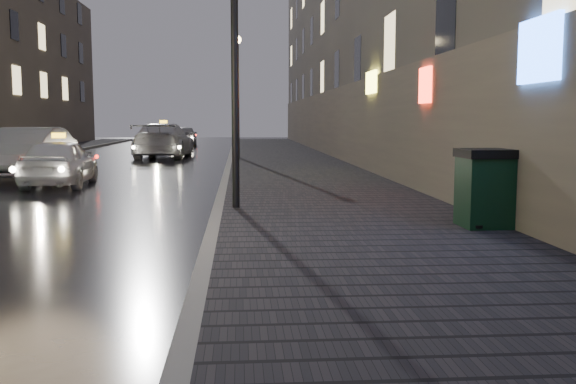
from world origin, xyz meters
name	(u,v)px	position (x,y,z in m)	size (l,w,h in m)	color
ground	(44,307)	(0.00, 0.00, 0.00)	(120.00, 120.00, 0.00)	black
sidewalk	(286,161)	(3.90, 21.00, 0.07)	(4.60, 58.00, 0.15)	black
curb	(230,161)	(1.50, 21.00, 0.07)	(0.20, 58.00, 0.15)	slate
curb_far	(14,162)	(-7.40, 21.00, 0.07)	(0.20, 58.00, 0.15)	slate
building_near	(346,22)	(7.10, 25.00, 6.50)	(1.80, 50.00, 13.00)	#605B54
building_far_c	(11,65)	(-13.50, 39.00, 5.50)	(6.00, 22.00, 11.00)	#6B6051
lamp_near	(234,31)	(1.85, 6.00, 3.49)	(0.36, 0.36, 5.28)	black
lamp_far	(238,81)	(1.85, 22.00, 3.49)	(0.36, 0.36, 5.28)	black
trash_bin	(485,187)	(5.78, 3.48, 0.77)	(0.82, 0.82, 1.23)	black
taxi_near	(60,162)	(-3.01, 11.72, 0.66)	(1.57, 3.90, 1.33)	silver
car_left_mid	(28,153)	(-4.73, 14.40, 0.79)	(1.68, 4.81, 1.59)	gray
taxi_mid	(164,140)	(-1.72, 24.97, 0.83)	(2.31, 5.69, 1.65)	#B8B8BF
car_far	(185,136)	(-1.87, 38.54, 0.69)	(1.63, 4.06, 1.38)	#9D9EA5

